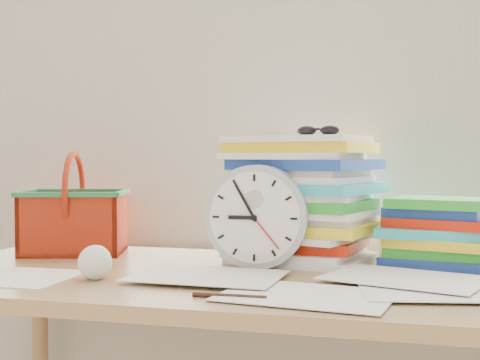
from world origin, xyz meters
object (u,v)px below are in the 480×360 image
(clock, at_px, (257,217))
(book_stack, at_px, (436,232))
(desk, at_px, (228,307))
(paper_stack, at_px, (300,199))
(basket, at_px, (74,203))

(clock, bearing_deg, book_stack, 19.33)
(clock, bearing_deg, desk, -118.88)
(desk, height_order, book_stack, book_stack)
(book_stack, bearing_deg, paper_stack, 178.86)
(paper_stack, distance_m, basket, 0.60)
(desk, xyz_separation_m, book_stack, (0.44, 0.22, 0.15))
(basket, bearing_deg, book_stack, -14.78)
(clock, relative_size, basket, 0.90)
(clock, xyz_separation_m, book_stack, (0.40, 0.14, -0.04))
(paper_stack, bearing_deg, book_stack, -1.14)
(paper_stack, distance_m, book_stack, 0.33)
(paper_stack, xyz_separation_m, book_stack, (0.32, -0.01, -0.07))
(desk, height_order, clock, clock)
(paper_stack, xyz_separation_m, clock, (-0.07, -0.15, -0.03))
(paper_stack, height_order, book_stack, paper_stack)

